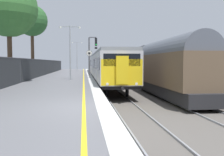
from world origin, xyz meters
The scene contains 9 objects.
ground centered at (2.64, 0.00, -0.61)m, with size 17.40×110.00×1.21m.
commuter_train_at_platform centered at (2.10, 26.45, 1.27)m, with size 2.83×40.15×3.81m.
freight_train_adjacent_track centered at (6.10, 15.38, 1.39)m, with size 2.60×25.15×4.39m.
signal_gantry centered at (0.63, 22.35, 3.01)m, with size 1.10×0.24×4.81m.
speed_limit_sign centered at (0.25, 17.51, 1.85)m, with size 0.59×0.08×2.92m.
platform_lamp_mid centered at (-1.61, 15.26, 3.07)m, with size 2.00×0.20×5.16m.
platform_lamp_far centered at (-1.61, 41.01, 3.35)m, with size 2.00×0.20×5.69m.
background_tree_left centered at (-6.40, 12.16, 5.88)m, with size 4.64×4.64×8.37m.
background_tree_centre centered at (-6.54, 22.38, 6.54)m, with size 3.71×3.71×8.52m.
Camera 1 is at (-0.35, -9.57, 1.66)m, focal length 40.99 mm.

